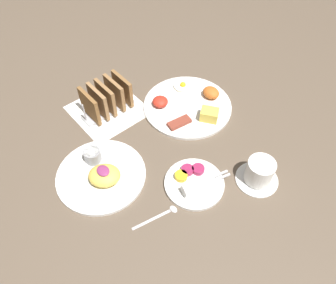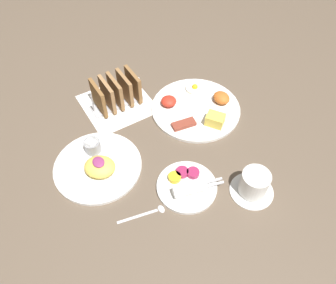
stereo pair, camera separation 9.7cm
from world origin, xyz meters
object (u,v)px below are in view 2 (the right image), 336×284
coffee_cup (254,184)px  plate_breakfast (197,108)px  plate_foreground (98,164)px  toast_rack (116,92)px  plate_condiments (187,186)px

coffee_cup → plate_breakfast: bearing=170.9°
plate_breakfast → plate_foreground: size_ratio=1.17×
plate_breakfast → plate_foreground: plate_foreground is taller
plate_breakfast → plate_foreground: 0.38m
plate_breakfast → coffee_cup: 0.34m
plate_foreground → toast_rack: (-0.21, 0.17, 0.04)m
plate_condiments → coffee_cup: 0.18m
toast_rack → coffee_cup: (0.51, 0.16, -0.02)m
plate_foreground → toast_rack: bearing=141.7°
plate_breakfast → toast_rack: (-0.17, -0.21, 0.04)m
plate_condiments → toast_rack: toast_rack is taller
plate_condiments → plate_foreground: size_ratio=0.68×
plate_breakfast → plate_condiments: bearing=-40.1°
plate_foreground → toast_rack: size_ratio=1.41×
plate_foreground → coffee_cup: bearing=47.7°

